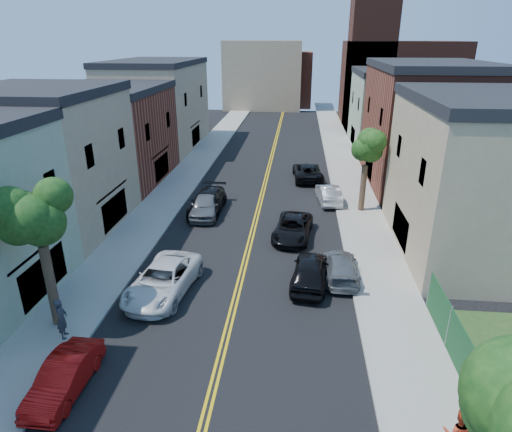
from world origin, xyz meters
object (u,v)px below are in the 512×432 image
(white_pickup, at_px, (163,280))
(grey_car_right, at_px, (341,267))
(grey_car_left, at_px, (206,205))
(black_car_left, at_px, (208,202))
(dark_car_right_far, at_px, (308,172))
(black_car_right, at_px, (310,271))
(pedestrian_left, at_px, (62,318))
(silver_car_right, at_px, (328,194))
(black_suv_lane, at_px, (293,228))
(red_sedan, at_px, (64,377))

(white_pickup, height_order, grey_car_right, white_pickup)
(grey_car_left, bearing_deg, black_car_left, 87.88)
(dark_car_right_far, bearing_deg, grey_car_left, 46.82)
(black_car_right, relative_size, pedestrian_left, 2.45)
(pedestrian_left, bearing_deg, silver_car_right, -51.68)
(black_car_left, relative_size, pedestrian_left, 2.95)
(black_car_left, xyz_separation_m, black_car_right, (7.60, -9.93, -0.02))
(white_pickup, xyz_separation_m, black_car_right, (7.60, 1.65, -0.01))
(black_car_left, height_order, black_car_right, black_car_left)
(grey_car_left, bearing_deg, dark_car_right_far, 49.74)
(black_car_right, distance_m, dark_car_right_far, 19.10)
(black_suv_lane, distance_m, pedestrian_left, 15.29)
(black_car_left, relative_size, black_car_right, 1.20)
(red_sedan, bearing_deg, black_car_right, 44.38)
(dark_car_right_far, bearing_deg, black_suv_lane, 80.01)
(pedestrian_left, bearing_deg, dark_car_right_far, -41.67)
(black_car_left, xyz_separation_m, black_suv_lane, (6.56, -4.01, -0.12))
(white_pickup, bearing_deg, black_car_left, 97.36)
(grey_car_left, bearing_deg, pedestrian_left, -104.35)
(black_car_left, bearing_deg, dark_car_right_far, 50.98)
(dark_car_right_far, bearing_deg, black_car_left, 44.94)
(grey_car_left, distance_m, black_suv_lane, 7.37)
(silver_car_right, xyz_separation_m, pedestrian_left, (-12.57, -18.79, 0.37))
(white_pickup, bearing_deg, black_suv_lane, 56.49)
(black_car_right, height_order, dark_car_right_far, black_car_right)
(grey_car_left, height_order, dark_car_right_far, grey_car_left)
(grey_car_right, distance_m, black_car_right, 1.94)
(red_sedan, xyz_separation_m, pedestrian_left, (-1.57, 2.91, 0.44))
(grey_car_right, height_order, pedestrian_left, pedestrian_left)
(black_car_left, distance_m, black_car_right, 12.51)
(red_sedan, height_order, grey_car_left, grey_car_left)
(dark_car_right_far, height_order, pedestrian_left, pedestrian_left)
(silver_car_right, bearing_deg, black_car_right, 75.51)
(pedestrian_left, bearing_deg, white_pickup, -56.22)
(silver_car_right, height_order, pedestrian_left, pedestrian_left)
(grey_car_left, xyz_separation_m, black_suv_lane, (6.56, -3.37, -0.15))
(grey_car_left, distance_m, black_car_left, 0.63)
(black_car_right, relative_size, silver_car_right, 1.05)
(silver_car_right, bearing_deg, black_suv_lane, 61.76)
(black_car_left, bearing_deg, grey_car_left, -89.01)
(grey_car_right, xyz_separation_m, black_car_right, (-1.70, -0.93, 0.14))
(white_pickup, distance_m, grey_car_right, 9.65)
(grey_car_right, height_order, black_suv_lane, black_suv_lane)
(black_car_left, relative_size, dark_car_right_far, 1.01)
(red_sedan, height_order, black_car_left, black_car_left)
(black_car_right, bearing_deg, silver_car_right, -90.83)
(white_pickup, distance_m, pedestrian_left, 5.28)
(pedestrian_left, bearing_deg, grey_car_left, -30.12)
(grey_car_left, distance_m, silver_car_right, 10.01)
(dark_car_right_far, relative_size, black_suv_lane, 1.11)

